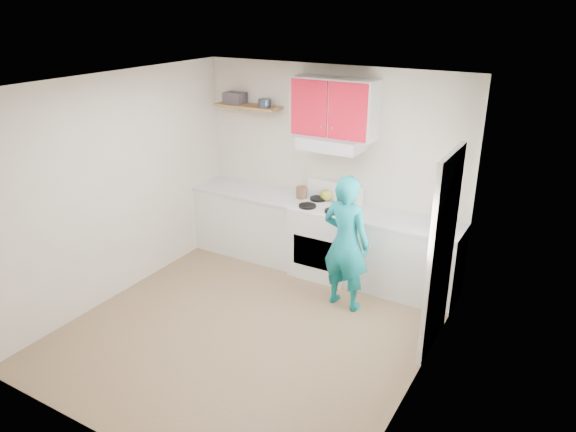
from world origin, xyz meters
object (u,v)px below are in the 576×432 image
Objects in this scene: stove at (325,239)px; kettle at (326,195)px; person at (346,243)px; tin at (265,103)px; crock at (301,193)px.

kettle is (-0.08, 0.18, 0.53)m from stove.
person is (0.57, -0.62, 0.33)m from stove.
crock is at bearing -4.49° from tin.
kettle is at bearing 13.64° from crock.
tin is (-0.98, 0.15, 1.63)m from stove.
crock is (0.57, -0.04, -1.10)m from tin.
kettle is 1.01× the size of crock.
person is at bearing -62.80° from kettle.
kettle is 1.05m from person.
person is at bearing -26.53° from tin.
stove is 5.45× the size of crock.
crock is (-0.32, -0.08, -0.01)m from kettle.
tin reaches higher than person.
person reaches higher than kettle.
stove is at bearing -77.16° from kettle.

